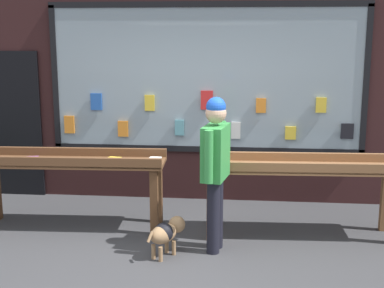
# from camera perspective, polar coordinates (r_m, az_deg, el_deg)

# --- Properties ---
(ground_plane) EXTENTS (40.00, 40.00, 0.00)m
(ground_plane) POSITION_cam_1_polar(r_m,az_deg,el_deg) (5.62, -2.16, -12.94)
(ground_plane) COLOR #38383A
(shopfront_facade) EXTENTS (7.32, 0.29, 3.49)m
(shopfront_facade) POSITION_cam_1_polar(r_m,az_deg,el_deg) (7.51, 0.06, 7.07)
(shopfront_facade) COLOR #331919
(shopfront_facade) RESTS_ON ground_plane
(display_table_left) EXTENTS (2.31, 0.69, 0.94)m
(display_table_left) POSITION_cam_1_polar(r_m,az_deg,el_deg) (6.64, -12.79, -2.53)
(display_table_left) COLOR brown
(display_table_left) RESTS_ON ground_plane
(display_table_right) EXTENTS (2.31, 0.67, 0.94)m
(display_table_right) POSITION_cam_1_polar(r_m,az_deg,el_deg) (6.33, 11.58, -3.17)
(display_table_right) COLOR brown
(display_table_right) RESTS_ON ground_plane
(person_browsing) EXTENTS (0.30, 0.66, 1.70)m
(person_browsing) POSITION_cam_1_polar(r_m,az_deg,el_deg) (5.71, 2.52, -1.96)
(person_browsing) COLOR black
(person_browsing) RESTS_ON ground_plane
(small_dog) EXTENTS (0.39, 0.50, 0.39)m
(small_dog) POSITION_cam_1_polar(r_m,az_deg,el_deg) (5.78, -2.78, -9.38)
(small_dog) COLOR #99724C
(small_dog) RESTS_ON ground_plane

